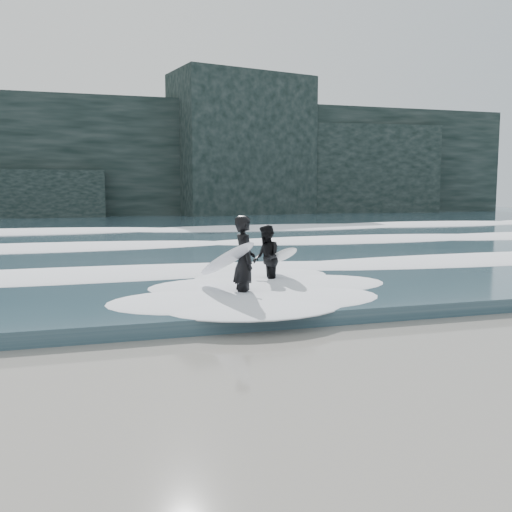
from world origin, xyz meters
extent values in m
plane|color=#7B6651|center=(0.00, 0.00, 0.00)|extent=(120.00, 120.00, 0.00)
cube|color=#2E4754|center=(0.00, 29.00, 0.15)|extent=(90.00, 52.00, 0.30)
cube|color=black|center=(0.00, 46.00, 5.00)|extent=(70.00, 9.00, 10.00)
ellipsoid|color=white|center=(0.00, 9.00, 0.40)|extent=(60.00, 3.20, 0.20)
ellipsoid|color=white|center=(0.00, 16.00, 0.42)|extent=(60.00, 4.00, 0.24)
ellipsoid|color=white|center=(0.00, 25.00, 0.45)|extent=(60.00, 4.80, 0.30)
imported|color=black|center=(-1.30, 5.28, 0.99)|extent=(0.52, 0.75, 1.98)
ellipsoid|color=white|center=(-1.70, 5.33, 1.03)|extent=(1.15, 2.20, 1.03)
imported|color=black|center=(-0.32, 6.80, 0.83)|extent=(0.76, 0.90, 1.66)
ellipsoid|color=white|center=(0.10, 6.80, 0.89)|extent=(0.65, 1.93, 0.68)
camera|label=1|loc=(-4.57, -6.50, 2.55)|focal=40.00mm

